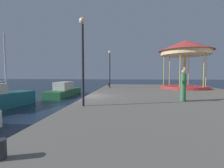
{
  "coord_description": "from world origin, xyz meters",
  "views": [
    {
      "loc": [
        3.18,
        -12.33,
        2.52
      ],
      "look_at": [
        1.48,
        5.3,
        1.38
      ],
      "focal_mm": 25.52,
      "sensor_mm": 36.0,
      "label": 1
    }
  ],
  "objects_px": {
    "lamp_post_near_edge": "(83,47)",
    "person_mid_promenade": "(183,86)",
    "motorboat_green": "(64,91)",
    "bollard_south": "(108,85)",
    "bollard_center": "(0,149)",
    "lamp_post_mid_promenade": "(110,63)",
    "carousel": "(185,52)"
  },
  "relations": [
    {
      "from": "carousel",
      "to": "bollard_center",
      "type": "xyz_separation_m",
      "value": [
        -9.26,
        -16.62,
        -4.03
      ]
    },
    {
      "from": "motorboat_green",
      "to": "bollard_center",
      "type": "bearing_deg",
      "value": -72.21
    },
    {
      "from": "lamp_post_near_edge",
      "to": "person_mid_promenade",
      "type": "relative_size",
      "value": 2.34
    },
    {
      "from": "bollard_south",
      "to": "lamp_post_near_edge",
      "type": "bearing_deg",
      "value": -88.67
    },
    {
      "from": "person_mid_promenade",
      "to": "motorboat_green",
      "type": "bearing_deg",
      "value": 145.92
    },
    {
      "from": "lamp_post_near_edge",
      "to": "bollard_center",
      "type": "height_order",
      "value": "lamp_post_near_edge"
    },
    {
      "from": "bollard_south",
      "to": "bollard_center",
      "type": "bearing_deg",
      "value": -89.68
    },
    {
      "from": "bollard_south",
      "to": "motorboat_green",
      "type": "bearing_deg",
      "value": -134.56
    },
    {
      "from": "carousel",
      "to": "bollard_center",
      "type": "relative_size",
      "value": 15.25
    },
    {
      "from": "lamp_post_mid_promenade",
      "to": "bollard_center",
      "type": "relative_size",
      "value": 11.28
    },
    {
      "from": "motorboat_green",
      "to": "bollard_south",
      "type": "bearing_deg",
      "value": 45.44
    },
    {
      "from": "lamp_post_near_edge",
      "to": "bollard_south",
      "type": "height_order",
      "value": "lamp_post_near_edge"
    },
    {
      "from": "bollard_center",
      "to": "bollard_south",
      "type": "relative_size",
      "value": 1.0
    },
    {
      "from": "motorboat_green",
      "to": "lamp_post_mid_promenade",
      "type": "height_order",
      "value": "lamp_post_mid_promenade"
    },
    {
      "from": "person_mid_promenade",
      "to": "bollard_center",
      "type": "bearing_deg",
      "value": -128.99
    },
    {
      "from": "motorboat_green",
      "to": "lamp_post_mid_promenade",
      "type": "distance_m",
      "value": 6.31
    },
    {
      "from": "lamp_post_mid_promenade",
      "to": "bollard_south",
      "type": "xyz_separation_m",
      "value": [
        -0.54,
        3.18,
        -2.86
      ]
    },
    {
      "from": "bollard_center",
      "to": "person_mid_promenade",
      "type": "distance_m",
      "value": 9.64
    },
    {
      "from": "carousel",
      "to": "lamp_post_near_edge",
      "type": "relative_size",
      "value": 1.32
    },
    {
      "from": "motorboat_green",
      "to": "lamp_post_near_edge",
      "type": "xyz_separation_m",
      "value": [
        4.96,
        -9.43,
        3.36
      ]
    },
    {
      "from": "lamp_post_near_edge",
      "to": "lamp_post_mid_promenade",
      "type": "relative_size",
      "value": 1.03
    },
    {
      "from": "lamp_post_near_edge",
      "to": "person_mid_promenade",
      "type": "distance_m",
      "value": 6.59
    },
    {
      "from": "bollard_south",
      "to": "lamp_post_mid_promenade",
      "type": "bearing_deg",
      "value": -80.41
    },
    {
      "from": "lamp_post_mid_promenade",
      "to": "person_mid_promenade",
      "type": "distance_m",
      "value": 10.68
    },
    {
      "from": "carousel",
      "to": "bollard_center",
      "type": "bearing_deg",
      "value": -119.12
    },
    {
      "from": "bollard_south",
      "to": "person_mid_promenade",
      "type": "bearing_deg",
      "value": -62.83
    },
    {
      "from": "lamp_post_near_edge",
      "to": "person_mid_promenade",
      "type": "bearing_deg",
      "value": 20.04
    },
    {
      "from": "lamp_post_mid_promenade",
      "to": "bollard_south",
      "type": "relative_size",
      "value": 11.28
    },
    {
      "from": "motorboat_green",
      "to": "lamp_post_near_edge",
      "type": "height_order",
      "value": "lamp_post_near_edge"
    },
    {
      "from": "motorboat_green",
      "to": "bollard_center",
      "type": "distance_m",
      "value": 15.52
    },
    {
      "from": "lamp_post_mid_promenade",
      "to": "bollard_south",
      "type": "bearing_deg",
      "value": 99.59
    },
    {
      "from": "motorboat_green",
      "to": "lamp_post_mid_promenade",
      "type": "xyz_separation_m",
      "value": [
        5.17,
        1.52,
        3.29
      ]
    }
  ]
}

